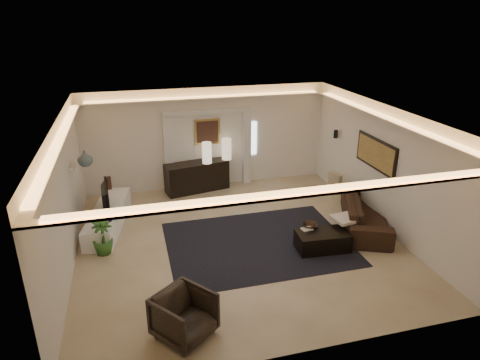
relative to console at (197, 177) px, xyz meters
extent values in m
plane|color=beige|center=(0.40, -3.18, -0.40)|extent=(7.00, 7.00, 0.00)
plane|color=white|center=(0.40, -3.18, 2.50)|extent=(7.00, 7.00, 0.00)
plane|color=white|center=(0.40, 0.32, 1.05)|extent=(7.00, 0.00, 7.00)
plane|color=white|center=(0.40, -6.68, 1.05)|extent=(7.00, 0.00, 7.00)
plane|color=white|center=(-3.10, -3.18, 1.05)|extent=(0.00, 7.00, 7.00)
plane|color=white|center=(3.90, -3.18, 1.05)|extent=(0.00, 7.00, 7.00)
cube|color=silver|center=(0.40, -3.18, 2.22)|extent=(7.00, 7.00, 0.04)
cube|color=white|center=(1.75, 0.30, 0.95)|extent=(0.25, 0.03, 1.00)
cube|color=black|center=(0.80, -3.38, -0.39)|extent=(4.00, 3.00, 0.01)
cube|color=silver|center=(-0.75, 0.22, 0.70)|extent=(0.22, 0.20, 2.20)
cube|color=silver|center=(1.55, 0.22, 0.70)|extent=(0.22, 0.20, 2.20)
cube|color=silver|center=(0.40, 0.22, 1.85)|extent=(2.52, 0.20, 0.12)
cube|color=tan|center=(0.40, 0.29, 1.25)|extent=(0.74, 0.04, 0.74)
cube|color=#4C2D1E|center=(0.40, 0.27, 1.25)|extent=(0.62, 0.02, 0.62)
cube|color=black|center=(3.87, -2.88, 1.30)|extent=(0.04, 1.64, 0.74)
cube|color=tan|center=(3.84, -2.88, 1.30)|extent=(0.02, 1.50, 0.62)
cylinder|color=black|center=(3.78, -0.98, 1.28)|extent=(0.12, 0.12, 0.22)
cube|color=silver|center=(-3.04, -1.78, 1.25)|extent=(0.10, 0.55, 0.04)
cube|color=black|center=(0.00, 0.00, 0.00)|extent=(1.88, 0.91, 0.90)
cylinder|color=#F5E8BD|center=(0.29, -0.10, 0.69)|extent=(0.33, 0.33, 0.60)
cylinder|color=beige|center=(0.90, 0.07, 0.69)|extent=(0.30, 0.30, 0.62)
cube|color=white|center=(-2.44, -1.64, -0.17)|extent=(1.11, 2.65, 0.48)
imported|color=black|center=(-2.52, -1.81, 0.38)|extent=(1.17, 0.22, 0.67)
cylinder|color=#41281C|center=(-2.40, -0.41, 0.24)|extent=(0.14, 0.14, 0.34)
imported|color=slate|center=(-2.75, -1.89, 1.44)|extent=(0.36, 0.36, 0.34)
imported|color=#346925|center=(-2.52, -2.90, -0.01)|extent=(0.62, 0.62, 0.78)
imported|color=black|center=(3.55, -3.23, -0.04)|extent=(2.65, 1.87, 0.72)
cube|color=white|center=(2.76, -3.73, 0.15)|extent=(0.68, 0.59, 0.07)
cube|color=tan|center=(3.55, -1.59, 0.15)|extent=(0.25, 0.43, 0.42)
cube|color=black|center=(2.08, -3.97, -0.20)|extent=(1.17, 0.70, 0.42)
imported|color=black|center=(1.91, -3.66, 0.05)|extent=(0.45, 0.45, 0.08)
cube|color=beige|center=(1.80, -3.76, 0.02)|extent=(0.26, 0.20, 0.03)
imported|color=black|center=(-1.19, -5.85, -0.02)|extent=(1.16, 1.17, 0.76)
camera|label=1|loc=(-1.74, -11.34, 4.47)|focal=31.87mm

